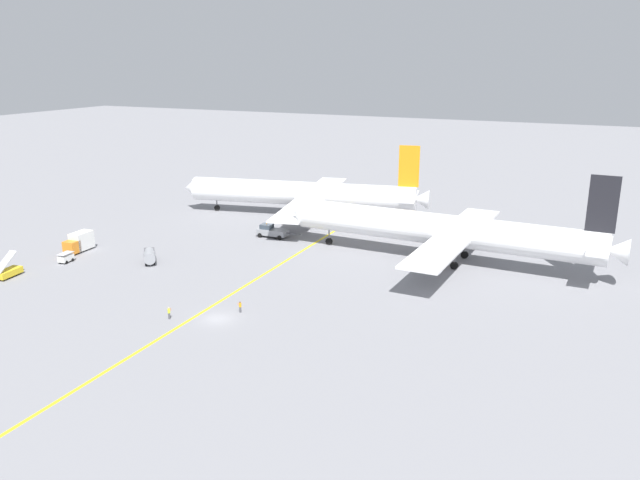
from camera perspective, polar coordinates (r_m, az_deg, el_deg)
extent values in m
plane|color=gray|center=(88.20, -9.29, -7.07)|extent=(600.00, 600.00, 0.00)
cube|color=yellow|center=(97.62, -7.65, -4.66)|extent=(1.14, 120.00, 0.01)
cylinder|color=white|center=(141.90, -1.70, 4.25)|extent=(51.47, 15.21, 5.32)
cone|color=white|center=(151.10, -11.63, 4.66)|extent=(3.70, 5.35, 4.90)
cone|color=white|center=(137.45, 9.13, 3.65)|extent=(4.36, 4.88, 4.26)
cube|color=white|center=(141.43, -0.69, 3.88)|extent=(15.33, 46.96, 0.44)
cube|color=white|center=(137.54, 8.10, 3.93)|extent=(5.66, 13.37, 0.28)
cube|color=orange|center=(136.34, 8.08, 6.64)|extent=(4.39, 1.21, 8.87)
cylinder|color=#999EA3|center=(154.43, 0.15, 4.26)|extent=(4.62, 3.37, 2.60)
cylinder|color=#999EA3|center=(129.84, -2.53, 1.93)|extent=(4.62, 3.37, 2.60)
cylinder|color=slate|center=(138.57, -0.63, 2.50)|extent=(0.28, 0.28, 2.09)
cylinder|color=black|center=(138.82, -0.63, 2.08)|extent=(1.38, 0.79, 1.30)
cylinder|color=slate|center=(144.99, 0.03, 3.12)|extent=(0.28, 0.28, 2.09)
cylinder|color=black|center=(145.23, 0.03, 2.72)|extent=(1.38, 0.79, 1.30)
cylinder|color=slate|center=(149.26, -9.34, 3.29)|extent=(0.28, 0.28, 2.09)
cylinder|color=black|center=(149.50, -9.32, 2.90)|extent=(1.38, 0.79, 1.30)
cylinder|color=white|center=(111.59, 10.86, 0.95)|extent=(54.39, 7.72, 5.49)
cone|color=white|center=(122.16, -1.95, 2.56)|extent=(3.01, 5.16, 5.05)
cone|color=white|center=(107.62, 25.33, -0.92)|extent=(3.78, 4.54, 4.39)
cube|color=white|center=(111.12, 12.18, 0.37)|extent=(8.12, 42.04, 0.44)
cube|color=white|center=(107.54, 24.04, -0.47)|extent=(3.73, 13.12, 0.28)
cube|color=black|center=(106.00, 24.29, 2.99)|extent=(4.41, 0.54, 8.89)
cylinder|color=#999EA3|center=(122.78, 13.13, 0.94)|extent=(4.30, 2.77, 2.60)
cylinder|color=#999EA3|center=(101.10, 9.81, -2.15)|extent=(4.30, 2.77, 2.60)
cylinder|color=slate|center=(108.56, 12.12, -1.63)|extent=(0.28, 0.28, 2.60)
cylinder|color=black|center=(108.95, 12.08, -2.28)|extent=(1.32, 0.60, 1.30)
cylinder|color=slate|center=(114.87, 13.02, -0.70)|extent=(0.28, 0.28, 2.60)
cylinder|color=black|center=(115.24, 12.98, -1.32)|extent=(1.32, 0.60, 1.30)
cylinder|color=slate|center=(120.14, 0.83, 0.47)|extent=(0.28, 0.28, 2.60)
cylinder|color=black|center=(120.50, 0.82, -0.12)|extent=(1.32, 0.60, 1.30)
cube|color=gray|center=(125.91, -4.31, 0.74)|extent=(6.16, 2.92, 1.18)
cube|color=#333D47|center=(126.24, -4.86, 1.25)|extent=(2.25, 2.26, 0.90)
cylinder|color=#4C4C51|center=(123.87, -2.40, 0.57)|extent=(3.20, 0.29, 0.20)
sphere|color=orange|center=(126.08, -4.86, 1.53)|extent=(0.24, 0.24, 0.24)
cylinder|color=black|center=(125.90, -5.47, 0.43)|extent=(0.91, 0.32, 0.90)
cylinder|color=black|center=(128.23, -4.89, 0.74)|extent=(0.91, 0.32, 0.90)
cylinder|color=black|center=(123.93, -3.69, 0.21)|extent=(0.91, 0.32, 0.90)
cylinder|color=black|center=(126.29, -3.13, 0.53)|extent=(0.91, 0.32, 0.90)
cylinder|color=gray|center=(113.12, -15.21, -1.41)|extent=(4.10, 4.35, 2.00)
cube|color=#4C4C51|center=(115.09, -15.21, -1.21)|extent=(2.50, 2.51, 1.80)
cylinder|color=black|center=(114.17, -15.52, -1.85)|extent=(0.54, 0.59, 0.60)
cylinder|color=black|center=(114.15, -14.82, -1.80)|extent=(0.54, 0.59, 0.60)
cylinder|color=black|center=(112.74, -15.52, -2.08)|extent=(0.54, 0.59, 0.60)
cylinder|color=black|center=(112.72, -14.81, -2.03)|extent=(0.54, 0.59, 0.60)
cube|color=silver|center=(118.74, -22.06, -1.52)|extent=(1.75, 2.74, 1.00)
cube|color=#B2B2B7|center=(118.50, -22.11, -1.13)|extent=(1.84, 2.87, 0.12)
cylinder|color=black|center=(119.87, -22.06, -1.61)|extent=(0.26, 0.62, 0.60)
cylinder|color=black|center=(118.97, -21.55, -1.69)|extent=(0.26, 0.62, 0.60)
cylinder|color=black|center=(118.80, -22.53, -1.82)|extent=(0.26, 0.62, 0.60)
cylinder|color=black|center=(117.90, -22.01, -1.89)|extent=(0.26, 0.62, 0.60)
cube|color=orange|center=(123.02, -21.60, -0.58)|extent=(2.52, 2.33, 2.20)
cube|color=silver|center=(124.73, -20.81, -0.04)|extent=(2.63, 4.33, 3.20)
cylinder|color=black|center=(123.67, -20.95, -0.96)|extent=(0.23, 0.61, 0.60)
cylinder|color=black|center=(124.60, -21.42, -0.89)|extent=(0.23, 0.61, 0.60)
cylinder|color=black|center=(124.72, -20.49, -0.78)|extent=(0.23, 0.61, 0.60)
cylinder|color=black|center=(125.64, -20.97, -0.70)|extent=(0.23, 0.61, 0.60)
cube|color=gold|center=(114.72, -26.43, -2.65)|extent=(2.52, 4.71, 1.00)
cube|color=silver|center=(113.97, -26.65, -1.79)|extent=(1.89, 4.31, 2.71)
cylinder|color=black|center=(115.85, -26.40, -2.73)|extent=(0.27, 0.62, 0.60)
cylinder|color=black|center=(114.89, -25.89, -2.82)|extent=(0.27, 0.62, 0.60)
cylinder|color=black|center=(114.85, -26.91, -2.96)|extent=(0.27, 0.62, 0.60)
cylinder|color=black|center=(113.89, -26.41, -3.04)|extent=(0.27, 0.62, 0.60)
cylinder|color=#4C4C51|center=(89.71, -7.24, -6.28)|extent=(0.28, 0.28, 0.84)
cylinder|color=orange|center=(89.44, -7.26, -5.86)|extent=(0.36, 0.36, 0.59)
sphere|color=brown|center=(89.29, -7.27, -5.62)|extent=(0.23, 0.23, 0.23)
cylinder|color=#F24C19|center=(89.44, -7.45, -5.79)|extent=(0.05, 0.05, 0.40)
cylinder|color=#4C4C51|center=(89.29, -13.52, -6.72)|extent=(0.28, 0.28, 0.89)
cylinder|color=#D1E02D|center=(89.00, -13.55, -6.27)|extent=(0.36, 0.36, 0.63)
sphere|color=tan|center=(88.84, -13.57, -6.01)|extent=(0.24, 0.24, 0.24)
cylinder|color=#F24C19|center=(89.08, -13.38, -6.15)|extent=(0.05, 0.05, 0.40)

